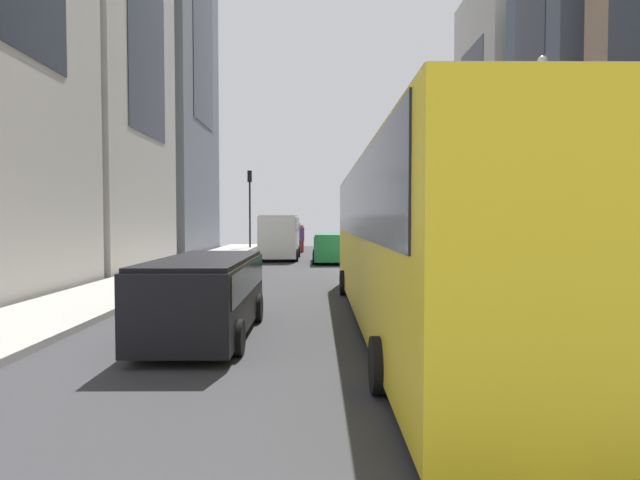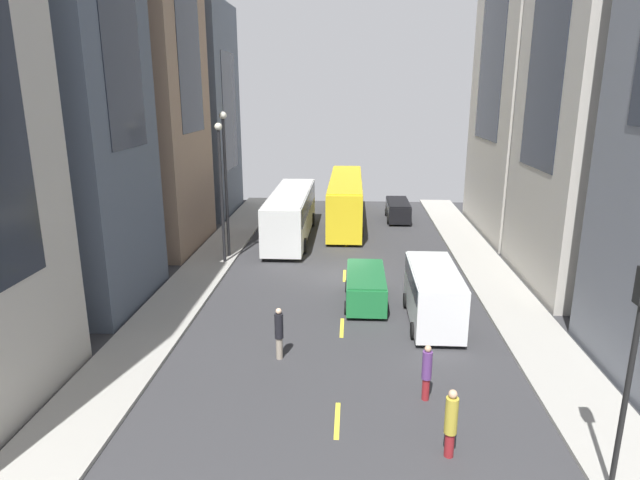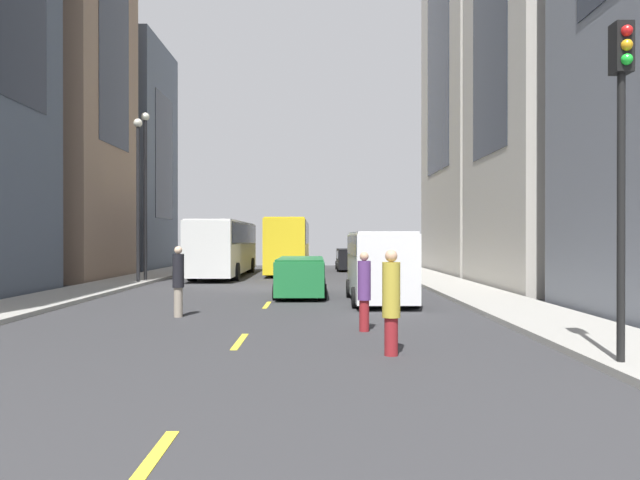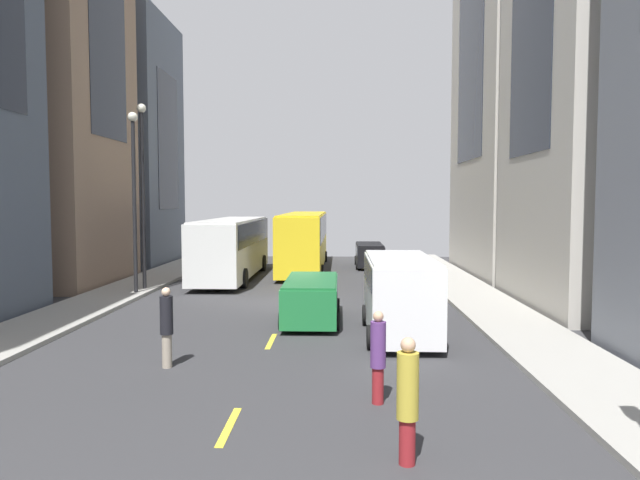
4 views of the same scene
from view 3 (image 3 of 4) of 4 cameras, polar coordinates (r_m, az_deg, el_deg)
The scene contains 23 objects.
ground_plane at distance 27.05m, azimuth -4.05°, elevation -4.80°, with size 43.27×43.27×0.00m, color #333335.
sidewalk_west at distance 28.77m, azimuth -20.65°, elevation -4.36°, with size 2.84×44.00×0.15m, color #9E9B93.
sidewalk_east at distance 27.75m, azimuth 13.19°, elevation -4.52°, with size 2.84×44.00×0.15m, color #9E9B93.
lane_stripe_0 at distance 6.59m, azimuth -16.88°, elevation -20.80°, with size 0.16×2.00×0.01m, color yellow.
lane_stripe_1 at distance 13.22m, azimuth -8.06°, elevation -10.07°, with size 0.16×2.00×0.01m, color yellow.
lane_stripe_2 at distance 20.11m, azimuth -5.36°, elevation -6.52°, with size 0.16×2.00×0.01m, color yellow.
lane_stripe_3 at distance 27.05m, azimuth -4.05°, elevation -4.79°, with size 0.16×2.00×0.01m, color yellow.
lane_stripe_4 at distance 34.02m, azimuth -3.28°, elevation -3.76°, with size 0.16×2.00×0.01m, color yellow.
lane_stripe_5 at distance 41.00m, azimuth -2.77°, elevation -3.08°, with size 0.16×2.00×0.01m, color yellow.
lane_stripe_6 at distance 47.98m, azimuth -2.41°, elevation -2.60°, with size 0.16×2.00×0.01m, color yellow.
building_west_3 at distance 45.93m, azimuth -19.62°, elevation 7.87°, with size 6.96×8.51×16.99m.
building_east_2 at distance 41.60m, azimuth 17.05°, elevation 18.08°, with size 7.52×11.91×30.27m.
city_bus_white at distance 35.35m, azimuth -9.59°, elevation -0.36°, with size 2.80×11.86×3.35m.
streetcar_yellow at distance 39.90m, azimuth -3.06°, elevation -0.13°, with size 2.70×14.55×3.59m.
delivery_van_white at distance 20.87m, azimuth 6.02°, elevation -2.13°, with size 2.25×5.51×2.58m.
car_green_0 at distance 23.01m, azimuth -1.95°, elevation -3.39°, with size 2.04×4.75×1.55m.
car_black_1 at distance 41.06m, azimuth 2.94°, elevation -1.79°, with size 1.89×4.78×1.56m.
pedestrian_walking_far at distance 14.41m, azimuth 4.47°, elevation -4.94°, with size 0.33×0.33×2.01m.
pedestrian_waiting_curb at distance 11.52m, azimuth 7.18°, elevation -5.96°, with size 0.36×0.36×2.13m.
pedestrian_crossing_near at distance 17.45m, azimuth -14.07°, elevation -3.84°, with size 0.34×0.34×2.12m.
traffic_light_near_corner at distance 11.62m, azimuth 28.09°, elevation 10.00°, with size 0.32×0.44×6.05m.
streetlamp_near at distance 30.21m, azimuth -17.83°, elevation 5.41°, with size 0.44×0.44×8.25m.
streetlamp_far at distance 31.39m, azimuth -17.17°, elevation 5.77°, with size 0.44×0.44×8.83m.
Camera 3 is at (1.76, -26.89, 2.37)m, focal length 31.81 mm.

